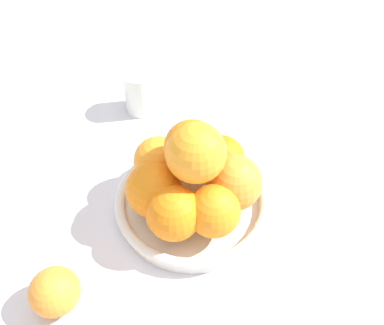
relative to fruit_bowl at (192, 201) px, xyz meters
The scene contains 5 objects.
ground_plane 0.02m from the fruit_bowl, ahead, with size 4.00×4.00×0.00m, color silver.
fruit_bowl is the anchor object (origin of this frame).
orange_pile 0.07m from the fruit_bowl, 153.23° to the left, with size 0.20×0.20×0.15m.
stray_orange 0.24m from the fruit_bowl, 109.73° to the left, with size 0.06×0.06×0.06m, color orange.
drinking_glass 0.27m from the fruit_bowl, ahead, with size 0.07×0.07×0.09m, color silver.
Camera 1 is at (-0.33, 0.14, 0.49)m, focal length 35.00 mm.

